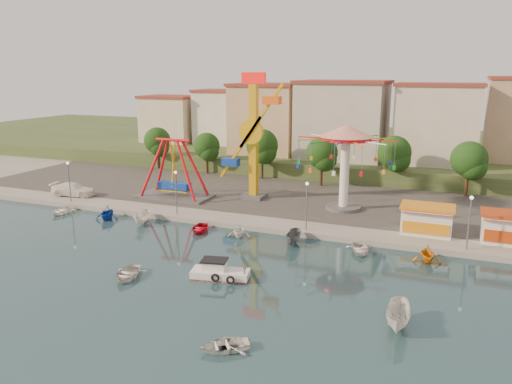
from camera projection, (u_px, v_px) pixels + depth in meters
The scene contains 37 objects.
ground at pixel (180, 267), 45.05m from camera, with size 200.00×200.00×0.00m, color #16303D.
quay_deck at pixel (337, 157), 100.84m from camera, with size 200.00×100.00×0.60m, color #9E998E.
asphalt_pad at pixel (286, 189), 71.93m from camera, with size 90.00×28.00×0.01m, color #4C4944.
hill_terrace at pixel (342, 148), 105.06m from camera, with size 200.00×60.00×3.00m, color #384C26.
pirate_ship_ride at pixel (174, 170), 66.60m from camera, with size 10.00×5.00×8.00m.
kamikaze_tower at pixel (255, 140), 64.95m from camera, with size 6.05×3.10×16.50m.
wave_swinger at pixel (346, 148), 60.01m from camera, with size 11.60×11.60×10.40m.
booth_left at pixel (427, 219), 52.09m from camera, with size 5.40×3.78×3.08m.
booth_mid at pixel (509, 228), 49.27m from camera, with size 5.40×3.78×3.08m.
lamp_post_0 at pixel (69, 183), 64.76m from camera, with size 0.14×0.14×5.00m, color #59595E.
lamp_post_1 at pixel (176, 194), 58.94m from camera, with size 0.14×0.14×5.00m, color #59595E.
lamp_post_2 at pixel (307, 207), 53.12m from camera, with size 0.14×0.14×5.00m, color #59595E.
lamp_post_3 at pixel (469, 224), 47.30m from camera, with size 0.14×0.14×5.00m, color #59595E.
tree_0 at pixel (157, 141), 86.53m from camera, with size 4.60×4.60×7.19m.
tree_1 at pixel (207, 146), 82.29m from camera, with size 4.35×4.35×6.80m.
tree_2 at pixel (262, 145), 78.09m from camera, with size 5.02×5.02×7.85m.
tree_3 at pixel (322, 153), 73.24m from camera, with size 4.68×4.68×7.32m.
tree_4 at pixel (394, 152), 72.25m from camera, with size 4.86×4.86×7.60m.
tree_5 at pixel (469, 159), 66.98m from camera, with size 4.83×4.83×7.54m.
building_0 at pixel (150, 115), 96.58m from camera, with size 9.26×9.53×11.87m, color beige.
building_1 at pixel (218, 123), 97.37m from camera, with size 12.33×9.01×8.63m, color silver.
building_2 at pixel (283, 119), 92.80m from camera, with size 11.95×9.28×11.23m, color tan.
building_3 at pixel (353, 129), 85.18m from camera, with size 12.59×10.50×9.20m, color beige.
building_4 at pixel (437, 130), 83.34m from camera, with size 10.75×9.23×9.24m, color beige.
cabin_motorboat at pixel (219, 273), 42.57m from camera, with size 5.21×2.89×1.73m.
rowboat_a at pixel (127, 273), 42.66m from camera, with size 2.66×3.73×0.77m, color silver.
rowboat_b at pixel (225, 345), 31.60m from camera, with size 2.31×3.24×0.67m, color white.
skiff at pixel (399, 317), 34.21m from camera, with size 1.60×4.26×1.65m, color silver.
van at pixel (74, 189), 68.15m from camera, with size 2.49×6.12×1.78m, color white.
moored_boat_0 at pixel (62, 210), 62.02m from camera, with size 2.57×3.60×0.75m, color white.
moored_boat_1 at pixel (107, 213), 59.39m from camera, with size 2.74×3.17×1.67m, color #1343AA.
moored_boat_2 at pixel (142, 218), 57.61m from camera, with size 1.43×3.80×1.47m, color silver.
moored_boat_3 at pixel (200, 228), 54.96m from camera, with size 2.54×3.56×0.74m, color red.
moored_boat_4 at pixel (239, 230), 53.14m from camera, with size 2.45×2.84×1.50m, color white.
moored_boat_5 at pixel (293, 238), 50.95m from camera, with size 1.33×3.53×1.36m, color #585A5D.
moored_boat_6 at pixel (360, 249), 48.56m from camera, with size 2.49×3.49×0.72m, color silver.
moored_boat_7 at pixel (427, 254), 46.19m from camera, with size 2.58×2.99×1.58m, color orange.
Camera 1 is at (22.17, -36.52, 17.25)m, focal length 35.00 mm.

